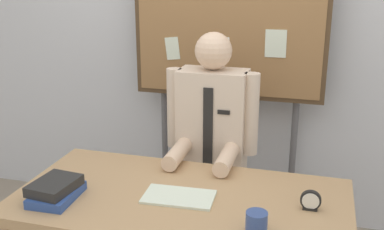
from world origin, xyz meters
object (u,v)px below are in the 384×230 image
object	(u,v)px
desk	(181,212)
coffee_mug	(256,222)
desk_clock	(311,201)
person	(212,158)
open_notebook	(179,197)
book_stack	(56,190)
bulletin_board	(229,9)

from	to	relation	value
desk	coffee_mug	distance (m)	0.47
desk_clock	coffee_mug	distance (m)	0.33
person	open_notebook	world-z (taller)	person
book_stack	desk_clock	size ratio (longest dim) A/B	2.89
book_stack	desk_clock	bearing A→B (deg)	10.72
bulletin_board	coffee_mug	world-z (taller)	bulletin_board
bulletin_board	open_notebook	bearing A→B (deg)	-90.28
open_notebook	desk_clock	xyz separation A→B (m)	(0.61, 0.06, 0.04)
desk	open_notebook	distance (m)	0.09
desk	desk_clock	distance (m)	0.62
person	coffee_mug	distance (m)	0.95
person	book_stack	bearing A→B (deg)	-124.62
person	desk_clock	bearing A→B (deg)	-44.77
book_stack	coffee_mug	distance (m)	0.96
open_notebook	person	bearing A→B (deg)	89.54
person	bulletin_board	xyz separation A→B (m)	(-0.00, 0.43, 0.85)
coffee_mug	open_notebook	bearing A→B (deg)	153.27
desk	person	size ratio (longest dim) A/B	1.12
desk	coffee_mug	xyz separation A→B (m)	(0.39, -0.22, 0.13)
book_stack	bulletin_board	bearing A→B (deg)	65.63
desk_clock	bulletin_board	bearing A→B (deg)	120.41
book_stack	coffee_mug	world-z (taller)	same
coffee_mug	bulletin_board	bearing A→B (deg)	107.06
open_notebook	bulletin_board	bearing A→B (deg)	89.72
book_stack	open_notebook	distance (m)	0.58
bulletin_board	desk_clock	bearing A→B (deg)	-59.59
book_stack	coffee_mug	size ratio (longest dim) A/B	2.93
person	desk_clock	xyz separation A→B (m)	(0.60, -0.60, 0.10)
person	desk_clock	size ratio (longest dim) A/B	15.25
open_notebook	coffee_mug	size ratio (longest dim) A/B	3.64
desk	person	distance (m)	0.63
open_notebook	desk_clock	distance (m)	0.61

